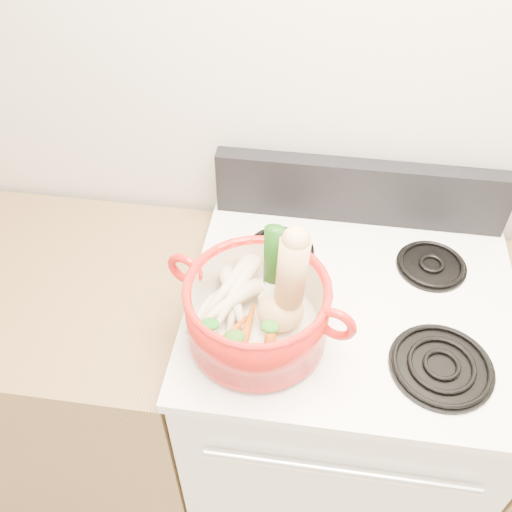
# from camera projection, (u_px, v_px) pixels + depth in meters

# --- Properties ---
(wall_back) EXTENTS (3.50, 0.02, 2.60)m
(wall_back) POSITION_uv_depth(u_px,v_px,m) (375.00, 93.00, 1.34)
(wall_back) COLOR beige
(wall_back) RESTS_ON floor
(stove_body) EXTENTS (0.76, 0.65, 0.92)m
(stove_body) POSITION_uv_depth(u_px,v_px,m) (333.00, 406.00, 1.70)
(stove_body) COLOR silver
(stove_body) RESTS_ON floor
(cooktop) EXTENTS (0.78, 0.67, 0.03)m
(cooktop) POSITION_uv_depth(u_px,v_px,m) (352.00, 305.00, 1.36)
(cooktop) COLOR white
(cooktop) RESTS_ON stove_body
(control_backsplash) EXTENTS (0.76, 0.05, 0.18)m
(control_backsplash) POSITION_uv_depth(u_px,v_px,m) (360.00, 192.00, 1.49)
(control_backsplash) COLOR black
(control_backsplash) RESTS_ON cooktop
(oven_handle) EXTENTS (0.60, 0.02, 0.02)m
(oven_handle) POSITION_uv_depth(u_px,v_px,m) (340.00, 471.00, 1.24)
(oven_handle) COLOR silver
(oven_handle) RESTS_ON stove_body
(burner_front_left) EXTENTS (0.22, 0.22, 0.02)m
(burner_front_left) POSITION_uv_depth(u_px,v_px,m) (265.00, 345.00, 1.25)
(burner_front_left) COLOR black
(burner_front_left) RESTS_ON cooktop
(burner_front_right) EXTENTS (0.22, 0.22, 0.02)m
(burner_front_right) POSITION_uv_depth(u_px,v_px,m) (441.00, 366.00, 1.21)
(burner_front_right) COLOR black
(burner_front_right) RESTS_ON cooktop
(burner_back_left) EXTENTS (0.17, 0.17, 0.02)m
(burner_back_left) POSITION_uv_depth(u_px,v_px,m) (280.00, 249.00, 1.46)
(burner_back_left) COLOR black
(burner_back_left) RESTS_ON cooktop
(burner_back_right) EXTENTS (0.17, 0.17, 0.02)m
(burner_back_right) POSITION_uv_depth(u_px,v_px,m) (432.00, 264.00, 1.42)
(burner_back_right) COLOR black
(burner_back_right) RESTS_ON cooktop
(dutch_oven) EXTENTS (0.38, 0.38, 0.15)m
(dutch_oven) POSITION_uv_depth(u_px,v_px,m) (257.00, 311.00, 1.21)
(dutch_oven) COLOR #B8150F
(dutch_oven) RESTS_ON burner_front_left
(pot_handle_left) EXTENTS (0.09, 0.04, 0.08)m
(pot_handle_left) POSITION_uv_depth(u_px,v_px,m) (185.00, 269.00, 1.22)
(pot_handle_left) COLOR #B8150F
(pot_handle_left) RESTS_ON dutch_oven
(pot_handle_right) EXTENTS (0.09, 0.04, 0.08)m
(pot_handle_right) POSITION_uv_depth(u_px,v_px,m) (336.00, 324.00, 1.12)
(pot_handle_right) COLOR #B8150F
(pot_handle_right) RESTS_ON dutch_oven
(squash) EXTENTS (0.15, 0.14, 0.26)m
(squash) POSITION_uv_depth(u_px,v_px,m) (282.00, 284.00, 1.15)
(squash) COLOR #E5BD75
(squash) RESTS_ON dutch_oven
(leek) EXTENTS (0.05, 0.05, 0.27)m
(leek) POSITION_uv_depth(u_px,v_px,m) (273.00, 275.00, 1.16)
(leek) COLOR beige
(leek) RESTS_ON dutch_oven
(ginger) EXTENTS (0.09, 0.07, 0.04)m
(ginger) POSITION_uv_depth(u_px,v_px,m) (274.00, 298.00, 1.27)
(ginger) COLOR #D7BE84
(ginger) RESTS_ON dutch_oven
(parsnip_0) EXTENTS (0.04, 0.22, 0.06)m
(parsnip_0) POSITION_uv_depth(u_px,v_px,m) (234.00, 302.00, 1.25)
(parsnip_0) COLOR beige
(parsnip_0) RESTS_ON dutch_oven
(parsnip_1) EXTENTS (0.16, 0.16, 0.05)m
(parsnip_1) POSITION_uv_depth(u_px,v_px,m) (225.00, 306.00, 1.24)
(parsnip_1) COLOR beige
(parsnip_1) RESTS_ON dutch_oven
(parsnip_2) EXTENTS (0.13, 0.21, 0.06)m
(parsnip_2) POSITION_uv_depth(u_px,v_px,m) (234.00, 298.00, 1.25)
(parsnip_2) COLOR beige
(parsnip_2) RESTS_ON dutch_oven
(parsnip_3) EXTENTS (0.15, 0.16, 0.05)m
(parsnip_3) POSITION_uv_depth(u_px,v_px,m) (219.00, 308.00, 1.22)
(parsnip_3) COLOR beige
(parsnip_3) RESTS_ON dutch_oven
(parsnip_4) EXTENTS (0.10, 0.22, 0.06)m
(parsnip_4) POSITION_uv_depth(u_px,v_px,m) (234.00, 294.00, 1.24)
(parsnip_4) COLOR beige
(parsnip_4) RESTS_ON dutch_oven
(parsnip_5) EXTENTS (0.13, 0.21, 0.06)m
(parsnip_5) POSITION_uv_depth(u_px,v_px,m) (226.00, 287.00, 1.25)
(parsnip_5) COLOR beige
(parsnip_5) RESTS_ON dutch_oven
(carrot_0) EXTENTS (0.05, 0.16, 0.05)m
(carrot_0) POSITION_uv_depth(u_px,v_px,m) (245.00, 336.00, 1.19)
(carrot_0) COLOR #BD4A09
(carrot_0) RESTS_ON dutch_oven
(carrot_1) EXTENTS (0.09, 0.13, 0.04)m
(carrot_1) POSITION_uv_depth(u_px,v_px,m) (227.00, 338.00, 1.18)
(carrot_1) COLOR #D95C0A
(carrot_1) RESTS_ON dutch_oven
(carrot_2) EXTENTS (0.04, 0.16, 0.04)m
(carrot_2) POSITION_uv_depth(u_px,v_px,m) (271.00, 323.00, 1.20)
(carrot_2) COLOR #BA5409
(carrot_2) RESTS_ON dutch_oven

